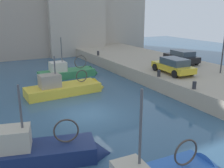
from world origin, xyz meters
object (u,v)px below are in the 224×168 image
at_px(mooring_bollard_south, 194,85).
at_px(mooring_bollard_mid, 159,73).
at_px(fishing_boat_green, 70,75).
at_px(parked_car_black, 182,57).
at_px(fishing_boat_yellow, 67,92).
at_px(parked_car_yellow, 173,65).
at_px(fishing_boat_navy, 38,159).
at_px(mooring_bollard_north, 98,53).

distance_m(mooring_bollard_south, mooring_bollard_mid, 4.00).
bearing_deg(fishing_boat_green, parked_car_black, -22.77).
xyz_separation_m(parked_car_black, mooring_bollard_mid, (-5.71, -3.44, -0.43)).
relative_size(fishing_boat_yellow, mooring_bollard_mid, 12.47).
xyz_separation_m(fishing_boat_green, parked_car_yellow, (7.00, -7.64, 1.76)).
xyz_separation_m(fishing_boat_navy, mooring_bollard_mid, (11.53, 6.05, 1.33)).
bearing_deg(fishing_boat_yellow, parked_car_black, 2.58).
bearing_deg(fishing_boat_green, fishing_boat_navy, -114.48).
bearing_deg(parked_car_yellow, fishing_boat_yellow, 164.47).
bearing_deg(parked_car_yellow, fishing_boat_navy, -154.46).
bearing_deg(fishing_boat_navy, parked_car_black, 28.82).
distance_m(fishing_boat_green, mooring_bollard_north, 6.65).
height_order(fishing_boat_green, mooring_bollard_south, fishing_boat_green).
relative_size(fishing_boat_navy, fishing_boat_yellow, 0.98).
xyz_separation_m(fishing_boat_navy, mooring_bollard_north, (11.53, 18.05, 1.33)).
xyz_separation_m(fishing_boat_yellow, parked_car_yellow, (9.02, -2.51, 1.78)).
bearing_deg(mooring_bollard_north, mooring_bollard_south, -90.00).
bearing_deg(fishing_boat_green, mooring_bollard_mid, -57.28).
bearing_deg(mooring_bollard_south, mooring_bollard_north, 90.00).
distance_m(fishing_boat_green, mooring_bollard_mid, 9.59).
bearing_deg(parked_car_black, mooring_bollard_south, -127.51).
distance_m(fishing_boat_yellow, mooring_bollard_south, 10.00).
relative_size(fishing_boat_yellow, fishing_boat_green, 1.07).
height_order(fishing_boat_green, mooring_bollard_north, fishing_boat_green).
distance_m(fishing_boat_yellow, parked_car_yellow, 9.53).
distance_m(mooring_bollard_south, mooring_bollard_north, 16.00).
relative_size(mooring_bollard_mid, mooring_bollard_north, 1.00).
bearing_deg(fishing_boat_yellow, mooring_bollard_south, -43.78).
distance_m(fishing_boat_yellow, mooring_bollard_north, 11.69).
bearing_deg(mooring_bollard_north, parked_car_black, -56.29).
bearing_deg(fishing_boat_yellow, fishing_boat_green, 68.51).
height_order(fishing_boat_yellow, parked_car_black, fishing_boat_yellow).
xyz_separation_m(fishing_boat_navy, fishing_boat_yellow, (4.37, 8.91, -0.01)).
bearing_deg(mooring_bollard_mid, mooring_bollard_south, -90.00).
distance_m(parked_car_black, mooring_bollard_south, 9.39).
bearing_deg(parked_car_black, fishing_boat_navy, -151.18).
bearing_deg(fishing_boat_yellow, mooring_bollard_mid, -21.77).
height_order(parked_car_black, mooring_bollard_north, parked_car_black).
height_order(fishing_boat_green, parked_car_yellow, fishing_boat_green).
bearing_deg(mooring_bollard_mid, fishing_boat_yellow, 158.23).
bearing_deg(parked_car_black, parked_car_yellow, -141.28).
height_order(fishing_boat_navy, fishing_boat_green, fishing_boat_green).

